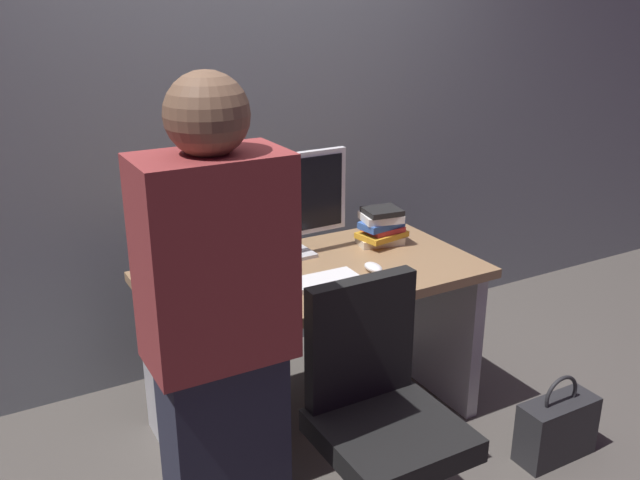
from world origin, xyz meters
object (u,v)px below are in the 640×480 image
object	(u,v)px
monitor	(290,200)
mouse	(373,267)
person_at_desk	(220,358)
keyboard	(307,284)
handbag	(557,428)
office_chair	(380,434)
desk	(314,320)
cup_near_keyboard	(226,286)
book_stack	(381,227)

from	to	relation	value
monitor	mouse	size ratio (longest dim) A/B	5.41
person_at_desk	keyboard	size ratio (longest dim) A/B	3.81
mouse	handbag	xyz separation A→B (m)	(0.53, -0.58, -0.61)
office_chair	handbag	world-z (taller)	office_chair
keyboard	mouse	world-z (taller)	mouse
desk	monitor	world-z (taller)	monitor
mouse	cup_near_keyboard	size ratio (longest dim) A/B	1.08
office_chair	keyboard	xyz separation A→B (m)	(0.04, 0.59, 0.31)
desk	mouse	bearing A→B (deg)	-31.02
mouse	handbag	world-z (taller)	mouse
keyboard	book_stack	distance (m)	0.58
desk	book_stack	bearing A→B (deg)	16.41
office_chair	monitor	size ratio (longest dim) A/B	1.74
handbag	person_at_desk	bearing A→B (deg)	178.86
monitor	mouse	xyz separation A→B (m)	(0.22, -0.31, -0.24)
monitor	book_stack	distance (m)	0.47
cup_near_keyboard	handbag	distance (m)	1.47
office_chair	monitor	world-z (taller)	monitor
cup_near_keyboard	book_stack	size ratio (longest dim) A/B	0.40
keyboard	book_stack	size ratio (longest dim) A/B	1.86
office_chair	cup_near_keyboard	world-z (taller)	office_chair
monitor	cup_near_keyboard	size ratio (longest dim) A/B	5.85
cup_near_keyboard	handbag	bearing A→B (deg)	-28.78
keyboard	person_at_desk	bearing A→B (deg)	-135.07
book_stack	office_chair	bearing A→B (deg)	-123.62
mouse	cup_near_keyboard	world-z (taller)	cup_near_keyboard
mouse	book_stack	distance (m)	0.33
office_chair	book_stack	size ratio (longest dim) A/B	4.08
keyboard	cup_near_keyboard	world-z (taller)	cup_near_keyboard
desk	office_chair	bearing A→B (deg)	-101.39
office_chair	mouse	xyz separation A→B (m)	(0.35, 0.59, 0.32)
person_at_desk	keyboard	xyz separation A→B (m)	(0.57, 0.55, -0.10)
monitor	keyboard	xyz separation A→B (m)	(-0.09, -0.31, -0.25)
monitor	book_stack	bearing A→B (deg)	-8.22
keyboard	cup_near_keyboard	distance (m)	0.32
cup_near_keyboard	keyboard	bearing A→B (deg)	-10.90
person_at_desk	mouse	size ratio (longest dim) A/B	16.39
handbag	monitor	bearing A→B (deg)	130.50
mouse	book_stack	size ratio (longest dim) A/B	0.43
desk	monitor	bearing A→B (deg)	94.76
keyboard	mouse	xyz separation A→B (m)	(0.31, 0.00, 0.01)
mouse	office_chair	bearing A→B (deg)	-120.82
desk	monitor	distance (m)	0.52
monitor	person_at_desk	bearing A→B (deg)	-127.44
desk	cup_near_keyboard	bearing A→B (deg)	-170.75
book_stack	cup_near_keyboard	bearing A→B (deg)	-167.12
mouse	handbag	distance (m)	0.99
desk	cup_near_keyboard	world-z (taller)	cup_near_keyboard
desk	book_stack	distance (m)	0.53
desk	mouse	distance (m)	0.35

